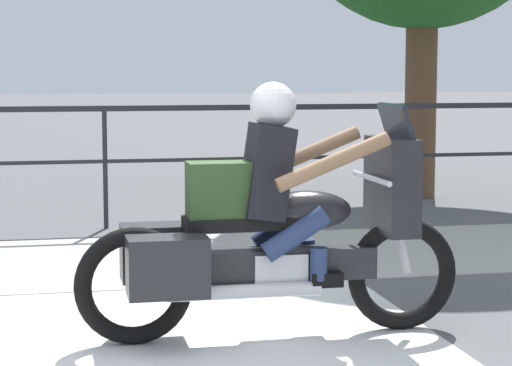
% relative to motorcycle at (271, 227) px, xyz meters
% --- Properties ---
extents(sidewalk_band, '(44.00, 2.40, 0.01)m').
position_rel_motorcycle_xyz_m(sidewalk_band, '(-0.77, 2.71, -0.70)').
color(sidewalk_band, '#A8A59E').
rests_on(sidewalk_band, ground).
extents(fence_railing, '(36.00, 0.05, 1.31)m').
position_rel_motorcycle_xyz_m(fence_railing, '(-0.77, 4.56, 0.32)').
color(fence_railing, '#232326').
rests_on(fence_railing, ground).
extents(motorcycle, '(2.48, 0.76, 1.62)m').
position_rel_motorcycle_xyz_m(motorcycle, '(0.00, 0.00, 0.00)').
color(motorcycle, black).
rests_on(motorcycle, ground).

